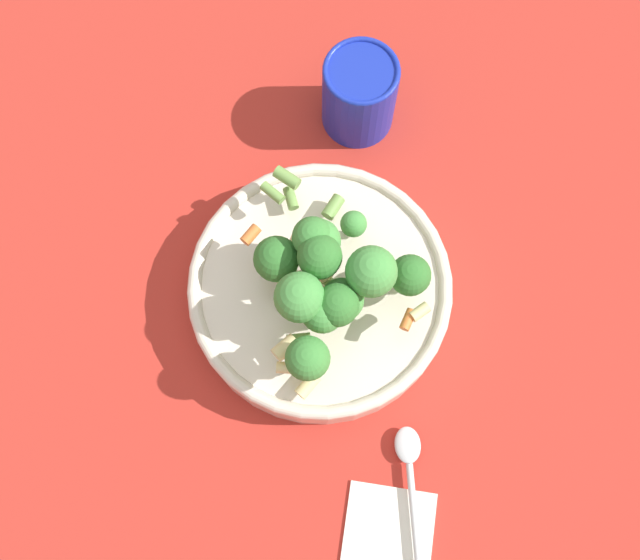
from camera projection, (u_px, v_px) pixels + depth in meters
name	position (u px, v px, depth m)	size (l,w,h in m)	color
ground_plane	(320.00, 297.00, 0.79)	(3.00, 3.00, 0.00)	#B72D23
bowl	(320.00, 290.00, 0.76)	(0.27, 0.27, 0.05)	beige
pasta_salad	(328.00, 281.00, 0.68)	(0.23, 0.18, 0.09)	#8CB766
cup	(359.00, 94.00, 0.80)	(0.08, 0.08, 0.10)	#192DAD
napkin	(386.00, 558.00, 0.71)	(0.15, 0.11, 0.01)	white
spoon	(412.00, 491.00, 0.72)	(0.19, 0.03, 0.01)	silver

